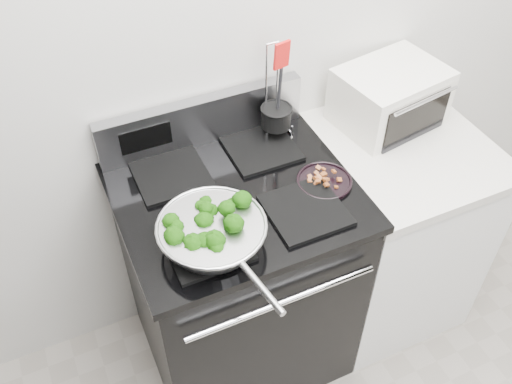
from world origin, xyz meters
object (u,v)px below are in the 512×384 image
gas_range (239,277)px  utensil_holder (276,122)px  skillet (212,232)px  bacon_plate (324,179)px  toaster_oven (390,97)px

gas_range → utensil_holder: (0.25, 0.21, 0.53)m
gas_range → skillet: size_ratio=2.14×
bacon_plate → gas_range: bearing=164.4°
gas_range → bacon_plate: (0.29, -0.08, 0.48)m
gas_range → utensil_holder: size_ratio=2.86×
gas_range → utensil_holder: 0.62m
gas_range → utensil_holder: utensil_holder is taller
skillet → toaster_oven: (0.85, 0.33, 0.03)m
gas_range → skillet: bearing=-130.1°
skillet → toaster_oven: toaster_oven is taller
bacon_plate → utensil_holder: size_ratio=0.48×
skillet → utensil_holder: bearing=34.7°
gas_range → bacon_plate: size_ratio=5.99×
skillet → utensil_holder: size_ratio=1.34×
bacon_plate → toaster_oven: 0.48m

